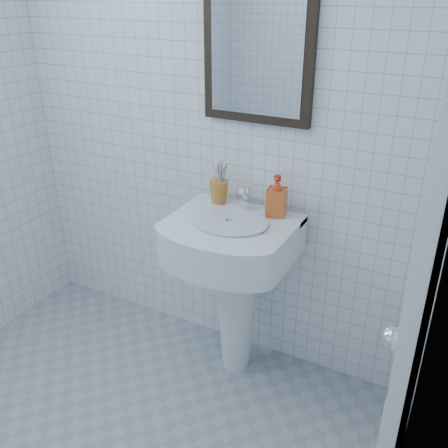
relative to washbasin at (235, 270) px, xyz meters
The scene contains 10 objects.
wall_back 0.74m from the washbasin, 137.26° to the left, with size 2.20×0.02×2.50m, color white.
wall_right 1.48m from the washbasin, 48.63° to the right, with size 0.02×2.40×2.50m, color white.
washbasin is the anchor object (origin of this frame).
faucet 0.34m from the washbasin, 90.00° to the left, with size 0.05×0.10×0.12m.
toothbrush_cup 0.38m from the washbasin, 141.68° to the left, with size 0.09×0.09×0.11m, color orange, non-canonical shape.
soap_dispenser 0.41m from the washbasin, 36.60° to the left, with size 0.08×0.09×0.19m, color red.
wall_mirror 0.99m from the washbasin, 90.00° to the left, with size 0.50×0.04×0.62m.
bathroom_door 1.04m from the washbasin, 27.20° to the right, with size 0.04×0.80×2.00m, color silver.
towel_ring 0.99m from the washbasin, 18.41° to the right, with size 0.18×0.18×0.01m, color silver.
hand_towel 0.90m from the washbasin, 18.83° to the right, with size 0.03×0.16×0.38m, color silver.
Camera 1 is at (1.14, -0.82, 1.79)m, focal length 40.00 mm.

